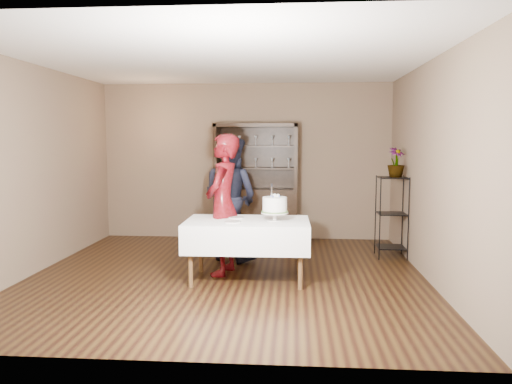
{
  "coord_description": "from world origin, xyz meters",
  "views": [
    {
      "loc": [
        0.85,
        -6.18,
        1.73
      ],
      "look_at": [
        0.36,
        0.1,
        1.07
      ],
      "focal_mm": 35.0,
      "sensor_mm": 36.0,
      "label": 1
    }
  ],
  "objects_px": {
    "cake_table": "(247,235)",
    "man": "(230,198)",
    "potted_plant": "(396,162)",
    "plant_etagere": "(392,213)",
    "china_hutch": "(256,202)",
    "woman": "(223,205)",
    "cake": "(275,206)"
  },
  "relations": [
    {
      "from": "china_hutch",
      "to": "potted_plant",
      "type": "height_order",
      "value": "china_hutch"
    },
    {
      "from": "potted_plant",
      "to": "woman",
      "type": "bearing_deg",
      "value": -155.16
    },
    {
      "from": "plant_etagere",
      "to": "woman",
      "type": "distance_m",
      "value": 2.6
    },
    {
      "from": "cake_table",
      "to": "cake",
      "type": "relative_size",
      "value": 3.33
    },
    {
      "from": "woman",
      "to": "man",
      "type": "distance_m",
      "value": 0.79
    },
    {
      "from": "cake_table",
      "to": "plant_etagere",
      "type": "bearing_deg",
      "value": 34.86
    },
    {
      "from": "china_hutch",
      "to": "cake",
      "type": "bearing_deg",
      "value": -80.39
    },
    {
      "from": "china_hutch",
      "to": "woman",
      "type": "relative_size",
      "value": 1.11
    },
    {
      "from": "china_hutch",
      "to": "plant_etagere",
      "type": "distance_m",
      "value": 2.33
    },
    {
      "from": "china_hutch",
      "to": "cake_table",
      "type": "bearing_deg",
      "value": -88.08
    },
    {
      "from": "woman",
      "to": "man",
      "type": "bearing_deg",
      "value": -169.87
    },
    {
      "from": "cake_table",
      "to": "potted_plant",
      "type": "height_order",
      "value": "potted_plant"
    },
    {
      "from": "china_hutch",
      "to": "cake_table",
      "type": "distance_m",
      "value": 2.45
    },
    {
      "from": "china_hutch",
      "to": "man",
      "type": "distance_m",
      "value": 1.41
    },
    {
      "from": "plant_etagere",
      "to": "woman",
      "type": "height_order",
      "value": "woman"
    },
    {
      "from": "woman",
      "to": "potted_plant",
      "type": "distance_m",
      "value": 2.67
    },
    {
      "from": "cake",
      "to": "potted_plant",
      "type": "xyz_separation_m",
      "value": [
        1.7,
        1.4,
        0.47
      ]
    },
    {
      "from": "china_hutch",
      "to": "plant_etagere",
      "type": "relative_size",
      "value": 1.67
    },
    {
      "from": "plant_etagere",
      "to": "cake",
      "type": "relative_size",
      "value": 2.63
    },
    {
      "from": "cake_table",
      "to": "man",
      "type": "distance_m",
      "value": 1.18
    },
    {
      "from": "cake_table",
      "to": "cake",
      "type": "distance_m",
      "value": 0.49
    },
    {
      "from": "china_hutch",
      "to": "cake_table",
      "type": "xyz_separation_m",
      "value": [
        0.08,
        -2.44,
        -0.09
      ]
    },
    {
      "from": "china_hutch",
      "to": "plant_etagere",
      "type": "bearing_deg",
      "value": -26.83
    },
    {
      "from": "man",
      "to": "potted_plant",
      "type": "height_order",
      "value": "man"
    },
    {
      "from": "china_hutch",
      "to": "woman",
      "type": "bearing_deg",
      "value": -96.82
    },
    {
      "from": "cake",
      "to": "man",
      "type": "bearing_deg",
      "value": 122.36
    },
    {
      "from": "cake_table",
      "to": "potted_plant",
      "type": "relative_size",
      "value": 3.52
    },
    {
      "from": "woman",
      "to": "cake",
      "type": "xyz_separation_m",
      "value": [
        0.67,
        -0.3,
        0.03
      ]
    },
    {
      "from": "woman",
      "to": "cake_table",
      "type": "bearing_deg",
      "value": 59.28
    },
    {
      "from": "potted_plant",
      "to": "plant_etagere",
      "type": "bearing_deg",
      "value": 171.03
    },
    {
      "from": "cake_table",
      "to": "man",
      "type": "relative_size",
      "value": 0.85
    },
    {
      "from": "china_hutch",
      "to": "man",
      "type": "height_order",
      "value": "china_hutch"
    }
  ]
}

